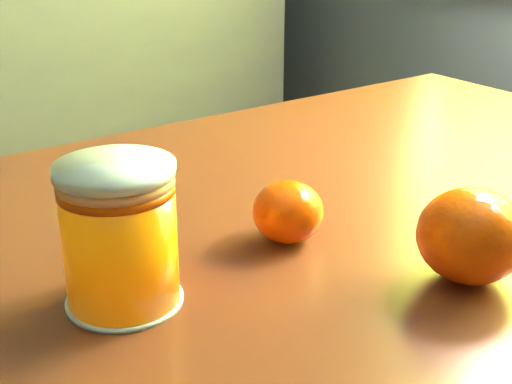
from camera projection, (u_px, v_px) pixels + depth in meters
table at (341, 320)px, 0.63m from camera, size 0.98×0.69×0.73m
juice_glass at (120, 236)px, 0.47m from camera, size 0.08×0.08×0.10m
orange_front at (471, 236)px, 0.50m from camera, size 0.09×0.09×0.07m
orange_back at (288, 212)px, 0.56m from camera, size 0.06×0.06×0.05m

